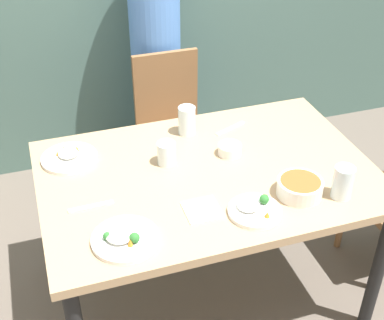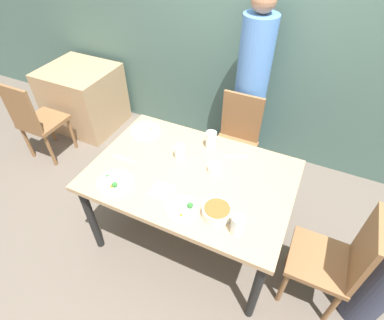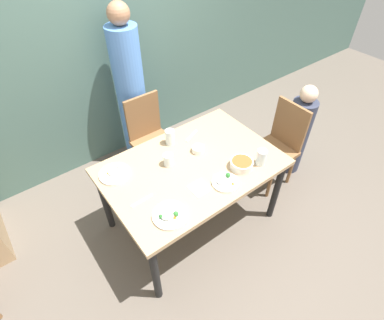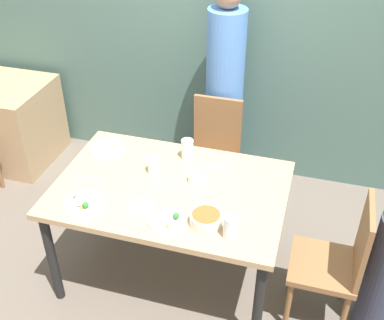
% 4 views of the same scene
% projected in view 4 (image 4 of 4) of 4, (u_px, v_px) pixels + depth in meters
% --- Properties ---
extents(ground_plane, '(10.00, 10.00, 0.00)m').
position_uv_depth(ground_plane, '(173.00, 270.00, 3.44)').
color(ground_plane, '#60564C').
extents(wall_back, '(10.00, 0.06, 2.70)m').
position_uv_depth(wall_back, '(225.00, 21.00, 3.79)').
color(wall_back, '#4C6B60').
rests_on(wall_back, ground_plane).
extents(dining_table, '(1.44, 0.97, 0.76)m').
position_uv_depth(dining_table, '(171.00, 196.00, 3.05)').
color(dining_table, tan).
rests_on(dining_table, ground_plane).
extents(chair_adult_spot, '(0.40, 0.40, 0.92)m').
position_uv_depth(chair_adult_spot, '(213.00, 153.00, 3.79)').
color(chair_adult_spot, brown).
rests_on(chair_adult_spot, ground_plane).
extents(chair_child_spot, '(0.40, 0.40, 0.92)m').
position_uv_depth(chair_child_spot, '(337.00, 260.00, 2.86)').
color(chair_child_spot, brown).
rests_on(chair_child_spot, ground_plane).
extents(person_adult, '(0.30, 0.30, 1.74)m').
position_uv_depth(person_adult, '(224.00, 98.00, 3.85)').
color(person_adult, '#5184D1').
rests_on(person_adult, ground_plane).
extents(bowl_curry, '(0.19, 0.19, 0.07)m').
position_uv_depth(bowl_curry, '(206.00, 219.00, 2.70)').
color(bowl_curry, silver).
rests_on(bowl_curry, dining_table).
extents(plate_rice_adult, '(0.21, 0.21, 0.06)m').
position_uv_depth(plate_rice_adult, '(166.00, 220.00, 2.73)').
color(plate_rice_adult, white).
rests_on(plate_rice_adult, dining_table).
extents(plate_rice_child, '(0.25, 0.25, 0.06)m').
position_uv_depth(plate_rice_child, '(84.00, 203.00, 2.85)').
color(plate_rice_child, white).
rests_on(plate_rice_child, dining_table).
extents(plate_noodles, '(0.25, 0.25, 0.05)m').
position_uv_depth(plate_noodles, '(107.00, 147.00, 3.34)').
color(plate_noodles, white).
rests_on(plate_noodles, dining_table).
extents(bowl_rice_small, '(0.11, 0.11, 0.05)m').
position_uv_depth(bowl_rice_small, '(196.00, 178.00, 3.03)').
color(bowl_rice_small, white).
rests_on(bowl_rice_small, dining_table).
extents(glass_water_tall, '(0.08, 0.08, 0.10)m').
position_uv_depth(glass_water_tall, '(154.00, 165.00, 3.10)').
color(glass_water_tall, silver).
rests_on(glass_water_tall, dining_table).
extents(glass_water_short, '(0.08, 0.08, 0.14)m').
position_uv_depth(glass_water_short, '(231.00, 227.00, 2.60)').
color(glass_water_short, silver).
rests_on(glass_water_short, dining_table).
extents(glass_water_center, '(0.08, 0.08, 0.14)m').
position_uv_depth(glass_water_center, '(187.00, 149.00, 3.22)').
color(glass_water_center, silver).
rests_on(glass_water_center, dining_table).
extents(napkin_folded, '(0.14, 0.14, 0.01)m').
position_uv_depth(napkin_folded, '(140.00, 207.00, 2.84)').
color(napkin_folded, white).
rests_on(napkin_folded, dining_table).
extents(fork_steel, '(0.17, 0.09, 0.01)m').
position_uv_depth(fork_steel, '(217.00, 165.00, 3.19)').
color(fork_steel, silver).
rests_on(fork_steel, dining_table).
extents(spoon_steel, '(0.18, 0.02, 0.01)m').
position_uv_depth(spoon_steel, '(89.00, 180.00, 3.06)').
color(spoon_steel, silver).
rests_on(spoon_steel, dining_table).
extents(background_table, '(0.79, 0.71, 0.75)m').
position_uv_depth(background_table, '(8.00, 122.00, 4.42)').
color(background_table, tan).
rests_on(background_table, ground_plane).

